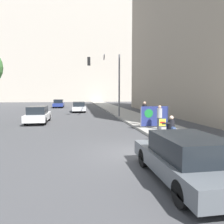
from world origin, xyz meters
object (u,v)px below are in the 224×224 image
jogger_on_sidewalk (159,117)px  seated_protester (172,126)px  car_on_road_nearest (38,115)px  car_on_road_midblock (79,107)px  traffic_light_pole (109,75)px  parked_car_curbside (186,158)px  protest_banner (154,116)px  pedestrian_behind (144,113)px  car_on_road_distant (59,103)px

jogger_on_sidewalk → seated_protester: bearing=78.8°
car_on_road_nearest → car_on_road_midblock: car_on_road_nearest is taller
seated_protester → car_on_road_nearest: car_on_road_nearest is taller
jogger_on_sidewalk → car_on_road_midblock: size_ratio=0.35×
traffic_light_pole → car_on_road_nearest: (-6.63, -2.86, -3.74)m
parked_car_curbside → car_on_road_midblock: bearing=96.5°
protest_banner → parked_car_curbside: protest_banner is taller
jogger_on_sidewalk → parked_car_curbside: bearing=72.4°
pedestrian_behind → parked_car_curbside: size_ratio=0.40×
seated_protester → car_on_road_distant: bearing=110.0°
seated_protester → protest_banner: size_ratio=0.59×
seated_protester → parked_car_curbside: size_ratio=0.27×
protest_banner → car_on_road_midblock: size_ratio=0.45×
pedestrian_behind → parked_car_curbside: pedestrian_behind is taller
jogger_on_sidewalk → car_on_road_distant: 28.12m
protest_banner → car_on_road_nearest: 10.09m
jogger_on_sidewalk → parked_car_curbside: size_ratio=0.36×
jogger_on_sidewalk → protest_banner: (-0.04, 0.84, -0.02)m
pedestrian_behind → parked_car_curbside: 10.29m
traffic_light_pole → car_on_road_midblock: bearing=110.4°
protest_banner → parked_car_curbside: 9.19m
traffic_light_pole → parked_car_curbside: 17.17m
traffic_light_pole → car_on_road_distant: (-6.52, 18.04, -3.74)m
traffic_light_pole → car_on_road_midblock: (-3.00, 8.08, -3.77)m
car_on_road_midblock → car_on_road_distant: bearing=109.5°
seated_protester → pedestrian_behind: size_ratio=0.69×
pedestrian_behind → parked_car_curbside: bearing=-110.4°
jogger_on_sidewalk → car_on_road_midblock: 17.56m
protest_banner → car_on_road_midblock: (-5.13, 15.94, -0.26)m
car_on_road_midblock → car_on_road_nearest: bearing=-108.4°
jogger_on_sidewalk → parked_car_curbside: (-2.34, -8.06, -0.29)m
seated_protester → pedestrian_behind: (0.13, 5.10, 0.25)m
pedestrian_behind → protest_banner: 1.26m
pedestrian_behind → protest_banner: bearing=-83.0°
car_on_road_midblock → car_on_road_distant: car_on_road_distant is taller
traffic_light_pole → parked_car_curbside: size_ratio=1.42×
pedestrian_behind → traffic_light_pole: 7.67m
car_on_road_nearest → car_on_road_midblock: bearing=71.6°
parked_car_curbside → car_on_road_midblock: car_on_road_midblock is taller
car_on_road_midblock → seated_protester: bearing=-76.8°
jogger_on_sidewalk → traffic_light_pole: 9.62m
seated_protester → jogger_on_sidewalk: jogger_on_sidewalk is taller
protest_banner → car_on_road_nearest: size_ratio=0.46×
seated_protester → traffic_light_pole: (-1.65, 11.76, 3.64)m
parked_car_curbside → car_on_road_midblock: (-2.83, 24.83, 0.01)m
car_on_road_midblock → car_on_road_distant: 10.56m
traffic_light_pole → car_on_road_midblock: traffic_light_pole is taller
parked_car_curbside → pedestrian_behind: bearing=79.1°
seated_protester → car_on_road_midblock: bearing=107.9°
parked_car_curbside → car_on_road_midblock: size_ratio=0.97×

